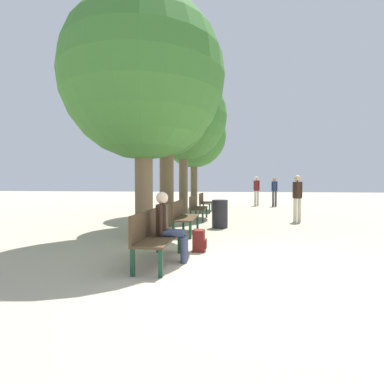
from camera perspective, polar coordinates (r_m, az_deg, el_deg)
ground_plane at (r=5.16m, az=11.00°, el=-13.80°), size 80.00×80.00×0.00m
bench_row_0 at (r=5.24m, az=-7.34°, el=-7.82°), size 0.52×1.62×0.89m
bench_row_1 at (r=8.18m, az=-1.75°, el=-4.34°), size 0.52×1.62×0.89m
bench_row_2 at (r=11.17m, az=0.85°, el=-2.70°), size 0.52×1.62×0.89m
bench_row_3 at (r=14.18m, az=2.34°, el=-1.75°), size 0.52×1.62×0.89m
tree_row_0 at (r=7.56m, az=-9.25°, el=20.45°), size 3.80×3.80×5.73m
tree_row_1 at (r=9.76m, az=-4.88°, el=14.44°), size 2.69×2.69×4.93m
tree_row_2 at (r=12.98m, az=-1.67°, el=14.10°), size 3.66×3.66×6.01m
tree_row_3 at (r=16.32m, az=0.38°, el=10.63°), size 3.43×3.43×5.64m
person_seated at (r=5.27m, az=-4.51°, el=-6.16°), size 0.56×0.32×1.23m
backpack at (r=6.12m, az=1.39°, el=-9.26°), size 0.27×0.30×0.43m
pedestrian_near at (r=18.03m, az=15.44°, el=0.40°), size 0.34×0.25×1.70m
pedestrian_mid at (r=18.40m, az=12.20°, el=0.57°), size 0.36×0.31×1.76m
pedestrian_far at (r=11.19m, az=19.44°, el=-0.58°), size 0.33×0.29×1.65m
trash_bin at (r=9.24m, az=5.33°, el=-4.16°), size 0.48×0.48×0.86m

